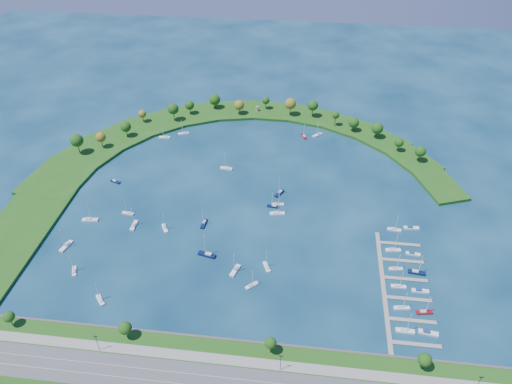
# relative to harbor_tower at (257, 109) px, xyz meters

# --- Properties ---
(ground) EXTENTS (700.00, 700.00, 0.00)m
(ground) POSITION_rel_harbor_tower_xyz_m (7.41, -115.57, -4.00)
(ground) COLOR #072B45
(ground) RESTS_ON ground
(south_shoreline) EXTENTS (420.00, 43.10, 11.60)m
(south_shoreline) POSITION_rel_harbor_tower_xyz_m (7.44, -238.46, -3.00)
(south_shoreline) COLOR #215316
(south_shoreline) RESTS_ON ground
(breakwater) EXTENTS (286.74, 247.64, 2.00)m
(breakwater) POSITION_rel_harbor_tower_xyz_m (-38.92, -66.86, -3.01)
(breakwater) COLOR #215316
(breakwater) RESTS_ON ground
(breakwater_trees) EXTENTS (243.38, 89.98, 15.14)m
(breakwater_trees) POSITION_rel_harbor_tower_xyz_m (-7.60, -28.43, 6.58)
(breakwater_trees) COLOR #382314
(breakwater_trees) RESTS_ON breakwater
(harbor_tower) EXTENTS (2.60, 2.60, 3.89)m
(harbor_tower) POSITION_rel_harbor_tower_xyz_m (0.00, 0.00, 0.00)
(harbor_tower) COLOR gray
(harbor_tower) RESTS_ON breakwater
(dock_system) EXTENTS (24.28, 82.00, 1.60)m
(dock_system) POSITION_rel_harbor_tower_xyz_m (92.71, -176.57, -3.64)
(dock_system) COLOR gray
(dock_system) RESTS_ON ground
(moored_boat_0) EXTENTS (2.48, 8.68, 12.74)m
(moored_boat_0) POSITION_rel_harbor_tower_xyz_m (-54.85, -146.72, -3.07)
(moored_boat_0) COLOR white
(moored_boat_0) RESTS_ON ground
(moored_boat_1) EXTENTS (2.92, 8.43, 12.18)m
(moored_boat_1) POSITION_rel_harbor_tower_xyz_m (-14.70, -140.14, -3.09)
(moored_boat_1) COLOR #09163B
(moored_boat_1) RESTS_ON ground
(moored_boat_2) EXTENTS (4.73, 7.57, 10.80)m
(moored_boat_2) POSITION_rel_harbor_tower_xyz_m (39.22, -33.25, -3.12)
(moored_boat_2) COLOR maroon
(moored_boat_2) RESTS_ON ground
(moored_boat_3) EXTENTS (8.59, 5.01, 12.19)m
(moored_boat_3) POSITION_rel_harbor_tower_xyz_m (-51.26, -40.09, -3.09)
(moored_boat_3) COLOR white
(moored_boat_3) RESTS_ON ground
(moored_boat_4) EXTENTS (9.25, 4.05, 13.15)m
(moored_boat_4) POSITION_rel_harbor_tower_xyz_m (27.06, -125.73, -3.06)
(moored_boat_4) COLOR white
(moored_boat_4) RESTS_ON ground
(moored_boat_5) EXTENTS (6.74, 6.37, 10.66)m
(moored_boat_5) POSITION_rel_harbor_tower_xyz_m (19.16, -184.06, -3.13)
(moored_boat_5) COLOR white
(moored_boat_5) RESTS_ON ground
(moored_boat_6) EXTENTS (5.89, 8.60, 12.40)m
(moored_boat_6) POSITION_rel_harbor_tower_xyz_m (26.81, -105.54, -3.08)
(moored_boat_6) COLOR #09163B
(moored_boat_6) RESTS_ON ground
(moored_boat_7) EXTENTS (7.62, 2.72, 10.98)m
(moored_boat_7) POSITION_rel_harbor_tower_xyz_m (24.03, -119.14, -3.12)
(moored_boat_7) COLOR #09163B
(moored_boat_7) RESTS_ON ground
(moored_boat_8) EXTENTS (7.49, 2.90, 10.72)m
(moored_boat_8) POSITION_rel_harbor_tower_xyz_m (-61.96, -136.32, -3.12)
(moored_boat_8) COLOR white
(moored_boat_8) RESTS_ON ground
(moored_boat_9) EXTENTS (4.69, 7.49, 10.68)m
(moored_boat_9) POSITION_rel_harbor_tower_xyz_m (-74.31, -185.53, -3.13)
(moored_boat_9) COLOR white
(moored_boat_9) RESTS_ON ground
(moored_boat_10) EXTENTS (10.29, 4.98, 14.58)m
(moored_boat_10) POSITION_rel_harbor_tower_xyz_m (-7.74, -165.27, -3.01)
(moored_boat_10) COLOR #09163B
(moored_boat_10) RESTS_ON ground
(moored_boat_11) EXTENTS (7.78, 3.33, 11.08)m
(moored_boat_11) POSITION_rel_harbor_tower_xyz_m (26.60, -116.90, -3.12)
(moored_boat_11) COLOR white
(moored_boat_11) RESTS_ON ground
(moored_boat_12) EXTENTS (5.58, 7.89, 11.44)m
(moored_boat_12) POSITION_rel_harbor_tower_xyz_m (-36.36, -146.84, -3.11)
(moored_boat_12) COLOR white
(moored_boat_12) RESTS_ON ground
(moored_boat_13) EXTENTS (4.77, 9.53, 13.49)m
(moored_boat_13) POSITION_rel_harbor_tower_xyz_m (-86.60, -167.94, -3.04)
(moored_boat_13) COLOR white
(moored_boat_13) RESTS_ON ground
(moored_boat_14) EXTENTS (8.47, 3.22, 12.15)m
(moored_boat_14) POSITION_rel_harbor_tower_xyz_m (-11.31, -82.08, -3.09)
(moored_boat_14) COLOR white
(moored_boat_14) RESTS_ON ground
(moored_boat_15) EXTENTS (8.52, 3.05, 12.27)m
(moored_boat_15) POSITION_rel_harbor_tower_xyz_m (-64.04, -47.34, -3.08)
(moored_boat_15) COLOR white
(moored_boat_15) RESTS_ON ground
(moored_boat_16) EXTENTS (5.05, 9.19, 13.01)m
(moored_boat_16) POSITION_rel_harbor_tower_xyz_m (9.24, -174.79, -3.06)
(moored_boat_16) COLOR white
(moored_boat_16) RESTS_ON ground
(moored_boat_17) EXTENTS (7.64, 7.27, 12.12)m
(moored_boat_17) POSITION_rel_harbor_tower_xyz_m (49.33, -30.03, -3.09)
(moored_boat_17) COLOR white
(moored_boat_17) RESTS_ON ground
(moored_boat_18) EXTENTS (4.98, 7.92, 11.30)m
(moored_boat_18) POSITION_rel_harbor_tower_xyz_m (25.36, -170.29, -3.11)
(moored_boat_18) COLOR white
(moored_boat_18) RESTS_ON ground
(moored_boat_19) EXTENTS (9.54, 3.83, 13.64)m
(moored_boat_19) POSITION_rel_harbor_tower_xyz_m (-82.26, -144.98, -3.04)
(moored_boat_19) COLOR white
(moored_boat_19) RESTS_ON ground
(moored_boat_20) EXTENTS (6.58, 7.21, 11.23)m
(moored_boat_20) POSITION_rel_harbor_tower_xyz_m (-53.53, -202.47, -3.11)
(moored_boat_20) COLOR white
(moored_boat_20) RESTS_ON ground
(moored_boat_21) EXTENTS (7.37, 4.41, 10.48)m
(moored_boat_21) POSITION_rel_harbor_tower_xyz_m (-80.87, -105.96, -3.13)
(moored_boat_21) COLOR #09163B
(moored_boat_21) RESTS_ON ground
(docked_boat_0) EXTENTS (8.68, 2.60, 12.70)m
(docked_boat_0) POSITION_rel_harbor_tower_xyz_m (92.92, -202.96, -3.07)
(docked_boat_0) COLOR white
(docked_boat_0) RESTS_ON ground
(docked_boat_1) EXTENTS (9.21, 3.64, 1.83)m
(docked_boat_1) POSITION_rel_harbor_tower_xyz_m (103.38, -202.79, -3.33)
(docked_boat_1) COLOR white
(docked_boat_1) RESTS_ON ground
(docked_boat_2) EXTENTS (7.93, 3.19, 11.33)m
(docked_boat_2) POSITION_rel_harbor_tower_xyz_m (92.94, -189.50, -3.11)
(docked_boat_2) COLOR white
(docked_boat_2) RESTS_ON ground
(docked_boat_3) EXTENTS (8.09, 3.43, 11.52)m
(docked_boat_3) POSITION_rel_harbor_tower_xyz_m (103.43, -190.87, -3.10)
(docked_boat_3) COLOR maroon
(docked_boat_3) RESTS_ON ground
(docked_boat_4) EXTENTS (7.68, 2.33, 11.21)m
(docked_boat_4) POSITION_rel_harbor_tower_xyz_m (92.94, -175.73, -3.11)
(docked_boat_4) COLOR white
(docked_boat_4) RESTS_ON ground
(docked_boat_5) EXTENTS (8.47, 2.41, 1.73)m
(docked_boat_5) POSITION_rel_harbor_tower_xyz_m (103.38, -177.47, -3.36)
(docked_boat_5) COLOR white
(docked_boat_5) RESTS_ON ground
(docked_boat_6) EXTENTS (7.40, 3.08, 10.56)m
(docked_boat_6) POSITION_rel_harbor_tower_xyz_m (92.95, -163.36, -3.13)
(docked_boat_6) COLOR white
(docked_boat_6) RESTS_ON ground
(docked_boat_7) EXTENTS (9.02, 3.44, 12.94)m
(docked_boat_7) POSITION_rel_harbor_tower_xyz_m (103.41, -164.84, -3.06)
(docked_boat_7) COLOR #09163B
(docked_boat_7) RESTS_ON ground
(docked_boat_8) EXTENTS (8.52, 3.30, 12.20)m
(docked_boat_8) POSITION_rel_harbor_tower_xyz_m (92.92, -149.35, -3.08)
(docked_boat_8) COLOR white
(docked_boat_8) RESTS_ON ground
(docked_boat_9) EXTENTS (7.92, 2.88, 1.58)m
(docked_boat_9) POSITION_rel_harbor_tower_xyz_m (103.39, -150.96, -3.42)
(docked_boat_9) COLOR white
(docked_boat_9) RESTS_ON ground
(docked_boat_10) EXTENTS (7.96, 2.79, 11.49)m
(docked_boat_10) POSITION_rel_harbor_tower_xyz_m (95.33, -132.05, -3.11)
(docked_boat_10) COLOR white
(docked_boat_10) RESTS_ON ground
(docked_boat_11) EXTENTS (8.83, 3.05, 1.77)m
(docked_boat_11) POSITION_rel_harbor_tower_xyz_m (105.28, -129.32, -3.35)
(docked_boat_11) COLOR white
(docked_boat_11) RESTS_ON ground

